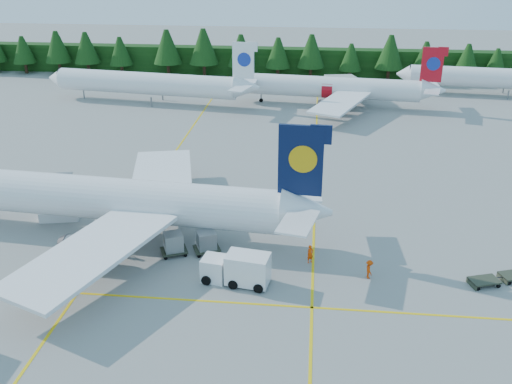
# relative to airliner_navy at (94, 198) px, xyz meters

# --- Properties ---
(ground) EXTENTS (320.00, 320.00, 0.00)m
(ground) POSITION_rel_airliner_navy_xyz_m (16.20, -5.07, -3.81)
(ground) COLOR #979893
(ground) RESTS_ON ground
(taxi_stripe_a) EXTENTS (0.25, 120.00, 0.01)m
(taxi_stripe_a) POSITION_rel_airliner_navy_xyz_m (2.20, 14.93, -3.80)
(taxi_stripe_a) COLOR yellow
(taxi_stripe_a) RESTS_ON ground
(taxi_stripe_b) EXTENTS (0.25, 120.00, 0.01)m
(taxi_stripe_b) POSITION_rel_airliner_navy_xyz_m (22.20, 14.93, -3.80)
(taxi_stripe_b) COLOR yellow
(taxi_stripe_b) RESTS_ON ground
(taxi_stripe_cross) EXTENTS (80.00, 0.25, 0.01)m
(taxi_stripe_cross) POSITION_rel_airliner_navy_xyz_m (16.20, -11.07, -3.80)
(taxi_stripe_cross) COLOR yellow
(taxi_stripe_cross) RESTS_ON ground
(treeline_hedge) EXTENTS (220.00, 4.00, 6.00)m
(treeline_hedge) POSITION_rel_airliner_navy_xyz_m (16.20, 76.93, -0.81)
(treeline_hedge) COLOR black
(treeline_hedge) RESTS_ON ground
(airliner_navy) EXTENTS (43.57, 35.74, 12.67)m
(airliner_navy) POSITION_rel_airliner_navy_xyz_m (0.00, 0.00, 0.00)
(airliner_navy) COLOR white
(airliner_navy) RESTS_ON ground
(airliner_red) EXTENTS (38.22, 31.31, 11.12)m
(airliner_red) POSITION_rel_airliner_navy_xyz_m (23.34, 52.18, -0.46)
(airliner_red) COLOR white
(airliner_red) RESTS_ON ground
(airliner_far_left) EXTENTS (40.30, 9.07, 11.75)m
(airliner_far_left) POSITION_rel_airliner_navy_xyz_m (-10.40, 50.86, -0.12)
(airliner_far_left) COLOR white
(airliner_far_left) RESTS_ON ground
(airliner_far_right) EXTENTS (38.46, 7.53, 11.19)m
(airliner_far_right) POSITION_rel_airliner_navy_xyz_m (55.40, 62.92, -0.30)
(airliner_far_right) COLOR white
(airliner_far_right) RESTS_ON ground
(airstairs) EXTENTS (4.48, 6.08, 3.70)m
(airstairs) POSITION_rel_airliner_navy_xyz_m (-5.21, 2.85, -3.00)
(airstairs) COLOR white
(airstairs) RESTS_ON ground
(service_truck) EXTENTS (6.22, 3.06, 2.87)m
(service_truck) POSITION_rel_airliner_navy_xyz_m (15.48, -7.92, -2.39)
(service_truck) COLOR white
(service_truck) RESTS_ON ground
(uld_pair) EXTENTS (6.02, 3.38, 1.87)m
(uld_pair) POSITION_rel_airliner_navy_xyz_m (10.43, -3.39, -2.55)
(uld_pair) COLOR #303527
(uld_pair) RESTS_ON ground
(crew_a) EXTENTS (0.78, 0.72, 1.79)m
(crew_a) POSITION_rel_airliner_navy_xyz_m (21.90, -3.87, -2.91)
(crew_a) COLOR #FF4505
(crew_a) RESTS_ON ground
(crew_b) EXTENTS (0.99, 0.82, 1.84)m
(crew_b) POSITION_rel_airliner_navy_xyz_m (3.36, -4.26, -2.89)
(crew_b) COLOR #DB4F04
(crew_b) RESTS_ON ground
(crew_c) EXTENTS (0.63, 0.81, 1.77)m
(crew_c) POSITION_rel_airliner_navy_xyz_m (27.16, -6.00, -2.92)
(crew_c) COLOR #DD3C04
(crew_c) RESTS_ON ground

